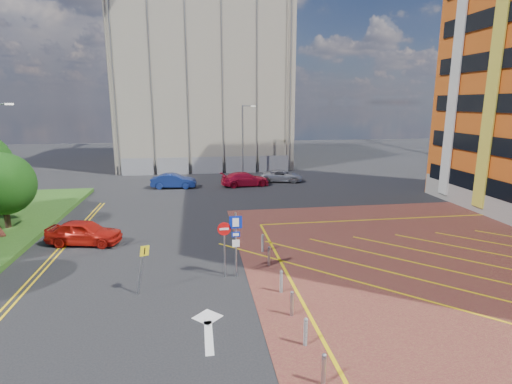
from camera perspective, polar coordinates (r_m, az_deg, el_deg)
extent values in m
plane|color=black|center=(18.90, -4.07, -13.26)|extent=(140.00, 140.00, 0.00)
cube|color=maroon|center=(24.24, 31.60, -9.18)|extent=(26.00, 26.00, 0.02)
cylinder|color=#3D2B1C|center=(30.45, -32.05, -2.70)|extent=(0.36, 0.36, 1.80)
sphere|color=#123A0D|center=(30.05, -32.50, 0.99)|extent=(4.00, 4.00, 4.00)
cube|color=silver|center=(31.38, -31.78, 10.63)|extent=(0.50, 0.15, 0.12)
cylinder|color=#9EA0A8|center=(45.46, -1.92, 7.30)|extent=(0.16, 0.16, 8.00)
cylinder|color=#9EA0A8|center=(45.34, -1.18, 12.20)|extent=(1.20, 0.10, 0.10)
cube|color=silver|center=(45.42, -0.42, 12.17)|extent=(0.50, 0.15, 0.12)
cylinder|color=#9EA0A8|center=(19.23, -2.89, -7.59)|extent=(0.10, 0.10, 3.20)
cube|color=#09209F|center=(18.83, -2.92, -4.34)|extent=(0.60, 0.04, 0.60)
cube|color=white|center=(18.81, -2.91, -4.36)|extent=(0.30, 0.02, 0.42)
cube|color=#09209F|center=(19.02, -2.90, -6.07)|extent=(0.40, 0.04, 0.25)
cube|color=white|center=(19.00, -2.89, -6.09)|extent=(0.28, 0.02, 0.14)
cube|color=white|center=(19.17, -2.88, -7.34)|extent=(0.35, 0.04, 0.35)
cylinder|color=#9EA0A8|center=(19.28, -4.52, -8.36)|extent=(0.08, 0.08, 2.70)
cylinder|color=red|center=(18.88, -4.57, -5.27)|extent=(0.64, 0.04, 0.64)
cube|color=white|center=(18.86, -4.57, -5.30)|extent=(0.44, 0.02, 0.10)
cylinder|color=#9EA0A8|center=(18.43, -16.14, -10.70)|extent=(0.47, 0.08, 2.18)
cube|color=yellow|center=(18.04, -15.63, -8.10)|extent=(0.40, 0.40, 0.52)
cylinder|color=#9EA0A8|center=(13.12, 9.63, -23.92)|extent=(0.14, 0.14, 0.90)
cylinder|color=black|center=(14.70, 7.09, -19.42)|extent=(0.14, 0.14, 0.90)
cylinder|color=#9EA0A8|center=(16.37, 5.15, -15.78)|extent=(0.14, 0.14, 0.90)
cylinder|color=black|center=(18.10, 3.63, -12.82)|extent=(0.14, 0.14, 0.90)
cylinder|color=#9EA0A8|center=(20.80, 1.87, -9.32)|extent=(0.14, 0.14, 0.90)
cylinder|color=black|center=(22.64, 0.96, -7.45)|extent=(0.14, 0.14, 0.90)
cube|color=#9F9382|center=(57.04, -7.57, 15.33)|extent=(21.20, 19.20, 22.00)
cube|color=yellow|center=(59.69, -5.73, 21.04)|extent=(0.90, 0.90, 34.00)
cube|color=gray|center=(47.57, -5.77, 3.84)|extent=(21.60, 0.06, 2.00)
imported|color=red|center=(25.86, -23.35, -5.30)|extent=(4.58, 2.60, 1.47)
imported|color=navy|center=(40.07, -11.68, 1.56)|extent=(4.46, 1.91, 1.43)
imported|color=red|center=(40.24, -1.56, 1.86)|extent=(5.07, 2.56, 1.41)
imported|color=#B3B4BB|center=(42.56, 3.68, 2.31)|extent=(4.81, 3.06, 1.24)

